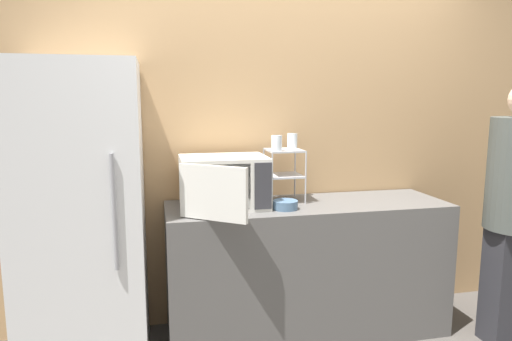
# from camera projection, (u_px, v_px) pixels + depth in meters

# --- Properties ---
(wall_back) EXTENTS (8.00, 0.06, 2.60)m
(wall_back) POSITION_uv_depth(u_px,v_px,m) (294.00, 135.00, 3.21)
(wall_back) COLOR tan
(wall_back) RESTS_ON ground_plane
(counter) EXTENTS (1.83, 0.58, 0.88)m
(counter) POSITION_uv_depth(u_px,v_px,m) (307.00, 268.00, 3.03)
(counter) COLOR #595654
(counter) RESTS_ON ground_plane
(microwave) EXTENTS (0.55, 0.66, 0.32)m
(microwave) POSITION_uv_depth(u_px,v_px,m) (223.00, 182.00, 2.82)
(microwave) COLOR silver
(microwave) RESTS_ON counter
(dish_rack) EXTENTS (0.23, 0.24, 0.34)m
(dish_rack) POSITION_uv_depth(u_px,v_px,m) (284.00, 164.00, 2.99)
(dish_rack) COLOR #B2B2B7
(dish_rack) RESTS_ON counter
(glass_front_left) EXTENTS (0.07, 0.07, 0.10)m
(glass_front_left) POSITION_uv_depth(u_px,v_px,m) (277.00, 143.00, 2.88)
(glass_front_left) COLOR silver
(glass_front_left) RESTS_ON dish_rack
(glass_back_right) EXTENTS (0.07, 0.07, 0.10)m
(glass_back_right) POSITION_uv_depth(u_px,v_px,m) (292.00, 141.00, 3.05)
(glass_back_right) COLOR silver
(glass_back_right) RESTS_ON dish_rack
(bowl) EXTENTS (0.15, 0.15, 0.05)m
(bowl) POSITION_uv_depth(u_px,v_px,m) (285.00, 205.00, 2.80)
(bowl) COLOR slate
(bowl) RESTS_ON counter
(refrigerator) EXTENTS (0.70, 0.65, 1.77)m
(refrigerator) POSITION_uv_depth(u_px,v_px,m) (82.00, 216.00, 2.64)
(refrigerator) COLOR white
(refrigerator) RESTS_ON ground_plane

